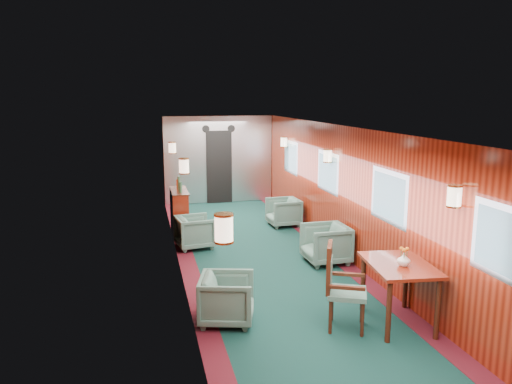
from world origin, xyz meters
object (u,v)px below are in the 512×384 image
Objects in this scene: armchair_left_far at (195,232)px; dining_table at (399,273)px; side_chair at (339,283)px; armchair_left_near at (227,299)px; credenza at (179,212)px; armchair_right_near at (326,244)px; armchair_right_far at (283,212)px.

dining_table is at bearing -159.26° from armchair_left_far.
side_chair is at bearing -168.44° from armchair_left_far.
armchair_left_near is (-1.36, 0.48, -0.28)m from side_chair.
credenza reaches higher than armchair_right_near.
side_chair is 1.59× the size of armchair_left_far.
armchair_left_near is (-2.15, 0.55, -0.37)m from dining_table.
armchair_left_far is (-0.05, 3.37, -0.00)m from armchair_left_near.
armchair_left_far is (-1.41, 3.84, -0.28)m from side_chair.
armchair_right_far is at bearing 178.70° from armchair_right_near.
dining_table reaches higher than armchair_right_far.
armchair_right_near is (0.75, 2.43, -0.26)m from side_chair.
armchair_left_far is 2.47m from armchair_right_far.
side_chair reaches higher than armchair_right_far.
side_chair reaches higher than dining_table.
credenza reaches higher than dining_table.
dining_table is 1.68× the size of armchair_right_far.
armchair_right_far is at bearing -68.77° from armchair_left_far.
armchair_right_near is at bearing -131.82° from armchair_left_far.
side_chair reaches higher than armchair_left_near.
side_chair is 4.10m from armchair_left_far.
armchair_right_near is 2.65m from armchair_right_far.
armchair_left_near is at bearing -27.81° from armchair_right_far.
side_chair is 1.59× the size of armchair_right_far.
dining_table reaches higher than armchair_left_far.
credenza reaches higher than armchair_left_far.
dining_table is 4.51m from armchair_left_far.
armchair_left_far is (-2.20, 3.92, -0.37)m from dining_table.
credenza reaches higher than armchair_right_far.
side_chair is (-0.79, 0.07, -0.09)m from dining_table.
armchair_left_far is at bearing 15.72° from armchair_left_near.
armchair_left_far is (0.23, -0.99, -0.18)m from credenza.
armchair_left_near is (0.28, -4.36, -0.18)m from credenza.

